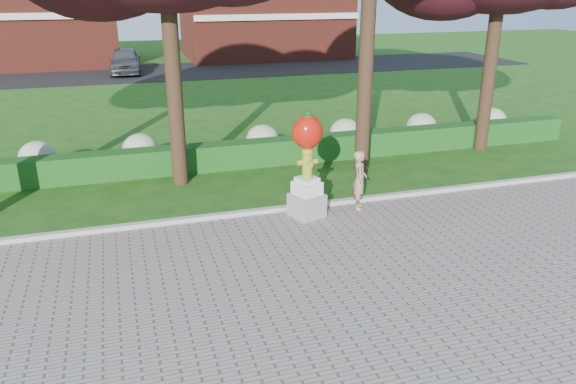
% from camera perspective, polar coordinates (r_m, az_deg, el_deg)
% --- Properties ---
extents(ground, '(100.00, 100.00, 0.00)m').
position_cam_1_polar(ground, '(11.68, 2.70, -7.56)').
color(ground, '#1C4912').
rests_on(ground, ground).
extents(curb, '(40.00, 0.18, 0.15)m').
position_cam_1_polar(curb, '(14.24, -1.36, -1.85)').
color(curb, '#ADADA5').
rests_on(curb, ground).
extents(lawn_hedge, '(24.00, 0.70, 0.80)m').
position_cam_1_polar(lawn_hedge, '(17.80, -4.90, 3.83)').
color(lawn_hedge, '#123F13').
rests_on(lawn_hedge, ground).
extents(hydrangea_row, '(20.10, 1.10, 0.99)m').
position_cam_1_polar(hydrangea_row, '(18.81, -3.87, 5.25)').
color(hydrangea_row, tan).
rests_on(hydrangea_row, ground).
extents(street, '(50.00, 8.00, 0.02)m').
position_cam_1_polar(street, '(38.24, -11.88, 11.88)').
color(street, black).
rests_on(street, ground).
extents(building_left, '(14.00, 8.00, 7.00)m').
position_cam_1_polar(building_left, '(44.19, -26.60, 15.91)').
color(building_left, maroon).
rests_on(building_left, ground).
extents(building_right, '(12.00, 8.00, 6.40)m').
position_cam_1_polar(building_right, '(45.24, -2.43, 17.63)').
color(building_right, maroon).
rests_on(building_right, ground).
extents(hydrant_sculpture, '(0.92, 0.92, 2.63)m').
position_cam_1_polar(hydrant_sculpture, '(13.52, 1.98, 3.02)').
color(hydrant_sculpture, gray).
rests_on(hydrant_sculpture, walkway).
extents(woman, '(0.53, 0.65, 1.52)m').
position_cam_1_polar(woman, '(14.32, 7.28, 1.23)').
color(woman, tan).
rests_on(woman, walkway).
extents(parked_car, '(2.09, 4.76, 1.59)m').
position_cam_1_polar(parked_car, '(38.07, -16.23, 12.70)').
color(parked_car, '#43464B').
rests_on(parked_car, street).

